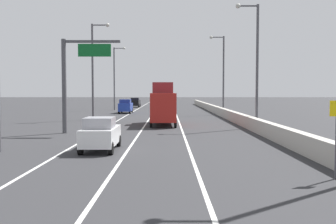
# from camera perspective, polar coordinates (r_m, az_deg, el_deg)

# --- Properties ---
(ground_plane) EXTENTS (320.00, 320.00, 0.00)m
(ground_plane) POSITION_cam_1_polar(r_m,az_deg,el_deg) (66.46, -0.31, 0.18)
(ground_plane) COLOR #2D2D30
(lane_stripe_left) EXTENTS (0.16, 130.00, 0.00)m
(lane_stripe_left) POSITION_cam_1_polar(r_m,az_deg,el_deg) (57.77, -5.81, -0.27)
(lane_stripe_left) COLOR silver
(lane_stripe_left) RESTS_ON ground_plane
(lane_stripe_center) EXTENTS (0.16, 130.00, 0.00)m
(lane_stripe_center) POSITION_cam_1_polar(r_m,az_deg,el_deg) (57.52, -2.34, -0.27)
(lane_stripe_center) COLOR silver
(lane_stripe_center) RESTS_ON ground_plane
(lane_stripe_right) EXTENTS (0.16, 130.00, 0.00)m
(lane_stripe_right) POSITION_cam_1_polar(r_m,az_deg,el_deg) (57.49, 1.15, -0.27)
(lane_stripe_right) COLOR silver
(lane_stripe_right) RESTS_ON ground_plane
(jersey_barrier_right) EXTENTS (0.60, 120.00, 1.10)m
(jersey_barrier_right) POSITION_cam_1_polar(r_m,az_deg,el_deg) (43.09, 9.72, -0.69)
(jersey_barrier_right) COLOR #B2ADA3
(jersey_barrier_right) RESTS_ON ground_plane
(overhead_sign_gantry) EXTENTS (4.68, 0.36, 7.50)m
(overhead_sign_gantry) POSITION_cam_1_polar(r_m,az_deg,el_deg) (31.61, -13.93, 5.49)
(overhead_sign_gantry) COLOR #47474C
(overhead_sign_gantry) RESTS_ON ground_plane
(speed_advisory_sign) EXTENTS (0.60, 0.11, 3.00)m
(speed_advisory_sign) POSITION_cam_1_polar(r_m,az_deg,el_deg) (15.95, 23.70, -2.88)
(speed_advisory_sign) COLOR #4C4C51
(speed_advisory_sign) RESTS_ON ground_plane
(lamp_post_right_second) EXTENTS (2.14, 0.44, 11.27)m
(lamp_post_right_second) POSITION_cam_1_polar(r_m,az_deg,el_deg) (36.10, 12.68, 7.85)
(lamp_post_right_second) COLOR #4C4C51
(lamp_post_right_second) RESTS_ON ground_plane
(lamp_post_right_third) EXTENTS (2.14, 0.44, 11.27)m
(lamp_post_right_third) POSITION_cam_1_polar(r_m,az_deg,el_deg) (55.74, 7.93, 6.18)
(lamp_post_right_third) COLOR #4C4C51
(lamp_post_right_third) RESTS_ON ground_plane
(lamp_post_left_near) EXTENTS (2.14, 0.44, 11.27)m
(lamp_post_left_near) POSITION_cam_1_polar(r_m,az_deg,el_deg) (23.15, -23.62, 10.40)
(lamp_post_left_near) COLOR #4C4C51
(lamp_post_left_near) RESTS_ON ground_plane
(lamp_post_left_mid) EXTENTS (2.14, 0.44, 11.27)m
(lamp_post_left_mid) POSITION_cam_1_polar(r_m,az_deg,el_deg) (46.01, -10.90, 6.82)
(lamp_post_left_mid) COLOR #4C4C51
(lamp_post_left_mid) RESTS_ON ground_plane
(lamp_post_left_far) EXTENTS (2.14, 0.44, 11.27)m
(lamp_post_left_far) POSITION_cam_1_polar(r_m,az_deg,el_deg) (69.83, -7.85, 5.55)
(lamp_post_left_far) COLOR #4C4C51
(lamp_post_left_far) RESTS_ON ground_plane
(car_white_0) EXTENTS (1.84, 4.06, 1.90)m
(car_white_0) POSITION_cam_1_polar(r_m,az_deg,el_deg) (22.07, -10.02, -3.21)
(car_white_0) COLOR white
(car_white_0) RESTS_ON ground_plane
(car_black_1) EXTENTS (2.02, 4.25, 2.02)m
(car_black_1) POSITION_cam_1_polar(r_m,az_deg,el_deg) (81.95, -4.93, 1.42)
(car_black_1) COLOR black
(car_black_1) RESTS_ON ground_plane
(car_blue_2) EXTENTS (1.89, 4.67, 2.14)m
(car_blue_2) POSITION_cam_1_polar(r_m,az_deg,el_deg) (59.54, -6.36, 0.85)
(car_blue_2) COLOR #1E389E
(car_blue_2) RESTS_ON ground_plane
(box_truck) EXTENTS (2.62, 7.69, 4.28)m
(box_truck) POSITION_cam_1_polar(r_m,az_deg,el_deg) (38.46, -0.82, 1.00)
(box_truck) COLOR #A51E19
(box_truck) RESTS_ON ground_plane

